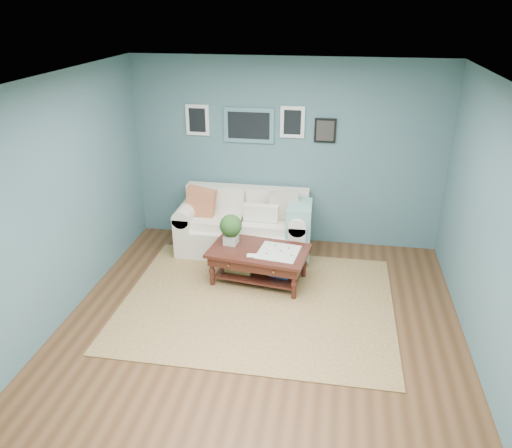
# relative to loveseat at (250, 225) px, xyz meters

# --- Properties ---
(room_shell) EXTENTS (5.00, 5.02, 2.70)m
(room_shell) POSITION_rel_loveseat_xyz_m (0.45, -1.97, 0.96)
(room_shell) COLOR brown
(room_shell) RESTS_ON ground
(area_rug) EXTENTS (3.25, 2.60, 0.01)m
(area_rug) POSITION_rel_loveseat_xyz_m (0.35, -1.37, -0.39)
(area_rug) COLOR brown
(area_rug) RESTS_ON ground
(loveseat) EXTENTS (1.91, 0.87, 0.98)m
(loveseat) POSITION_rel_loveseat_xyz_m (0.00, 0.00, 0.00)
(loveseat) COLOR #EEE5CC
(loveseat) RESTS_ON ground
(coffee_table) EXTENTS (1.33, 0.89, 0.87)m
(coffee_table) POSITION_rel_loveseat_xyz_m (0.21, -0.85, -0.01)
(coffee_table) COLOR black
(coffee_table) RESTS_ON ground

